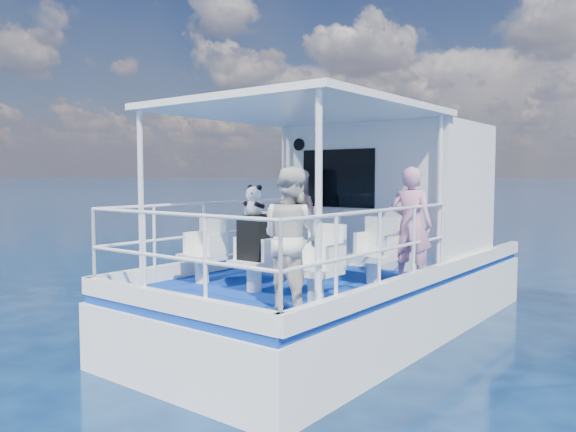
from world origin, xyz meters
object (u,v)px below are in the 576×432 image
at_px(passenger_port_fwd, 296,216).
at_px(panda, 255,200).
at_px(backpack_center, 253,238).
at_px(passenger_stbd_aft, 292,239).

distance_m(passenger_port_fwd, panda, 2.15).
bearing_deg(backpack_center, passenger_stbd_aft, -25.02).
relative_size(passenger_port_fwd, panda, 4.18).
distance_m(backpack_center, panda, 0.45).
relative_size(passenger_port_fwd, backpack_center, 2.84).
xyz_separation_m(passenger_stbd_aft, panda, (-0.89, 0.45, 0.36)).
relative_size(backpack_center, panda, 1.47).
bearing_deg(panda, backpack_center, -105.51).
distance_m(passenger_port_fwd, passenger_stbd_aft, 2.96).
height_order(passenger_port_fwd, backpack_center, passenger_port_fwd).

